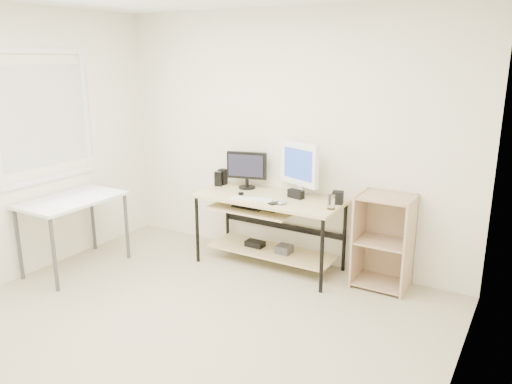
{
  "coord_description": "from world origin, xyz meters",
  "views": [
    {
      "loc": [
        2.35,
        -2.58,
        2.12
      ],
      "look_at": [
        0.05,
        1.3,
        0.89
      ],
      "focal_mm": 35.0,
      "sensor_mm": 36.0,
      "label": 1
    }
  ],
  "objects_px": {
    "desk": "(267,216)",
    "black_monitor": "(247,168)",
    "white_imac": "(299,165)",
    "shelf_unit": "(384,240)",
    "side_table": "(72,206)",
    "audio_controller": "(218,179)"
  },
  "relations": [
    {
      "from": "desk",
      "to": "side_table",
      "type": "xyz_separation_m",
      "value": [
        -1.65,
        -1.06,
        0.13
      ]
    },
    {
      "from": "desk",
      "to": "white_imac",
      "type": "distance_m",
      "value": 0.62
    },
    {
      "from": "white_imac",
      "to": "desk",
      "type": "bearing_deg",
      "value": -122.77
    },
    {
      "from": "black_monitor",
      "to": "white_imac",
      "type": "xyz_separation_m",
      "value": [
        0.61,
        0.01,
        0.09
      ]
    },
    {
      "from": "side_table",
      "to": "black_monitor",
      "type": "height_order",
      "value": "black_monitor"
    },
    {
      "from": "desk",
      "to": "black_monitor",
      "type": "height_order",
      "value": "black_monitor"
    },
    {
      "from": "desk",
      "to": "black_monitor",
      "type": "distance_m",
      "value": 0.59
    },
    {
      "from": "white_imac",
      "to": "black_monitor",
      "type": "bearing_deg",
      "value": -157.38
    },
    {
      "from": "desk",
      "to": "white_imac",
      "type": "height_order",
      "value": "white_imac"
    },
    {
      "from": "desk",
      "to": "shelf_unit",
      "type": "bearing_deg",
      "value": 7.77
    },
    {
      "from": "side_table",
      "to": "white_imac",
      "type": "xyz_separation_m",
      "value": [
        1.91,
        1.24,
        0.4
      ]
    },
    {
      "from": "side_table",
      "to": "audio_controller",
      "type": "distance_m",
      "value": 1.53
    },
    {
      "from": "shelf_unit",
      "to": "black_monitor",
      "type": "xyz_separation_m",
      "value": [
        -1.53,
        0.02,
        0.53
      ]
    },
    {
      "from": "black_monitor",
      "to": "white_imac",
      "type": "distance_m",
      "value": 0.62
    },
    {
      "from": "black_monitor",
      "to": "white_imac",
      "type": "bearing_deg",
      "value": -14.36
    },
    {
      "from": "desk",
      "to": "white_imac",
      "type": "bearing_deg",
      "value": 35.14
    },
    {
      "from": "desk",
      "to": "side_table",
      "type": "relative_size",
      "value": 1.5
    },
    {
      "from": "desk",
      "to": "audio_controller",
      "type": "height_order",
      "value": "audio_controller"
    },
    {
      "from": "black_monitor",
      "to": "desk",
      "type": "bearing_deg",
      "value": -41.32
    },
    {
      "from": "white_imac",
      "to": "shelf_unit",
      "type": "bearing_deg",
      "value": 20.74
    },
    {
      "from": "shelf_unit",
      "to": "side_table",
      "type": "bearing_deg",
      "value": -156.67
    },
    {
      "from": "shelf_unit",
      "to": "audio_controller",
      "type": "bearing_deg",
      "value": -178.12
    }
  ]
}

